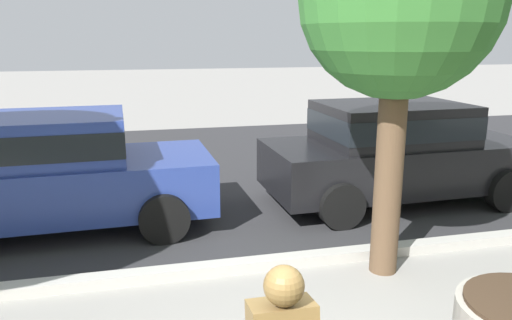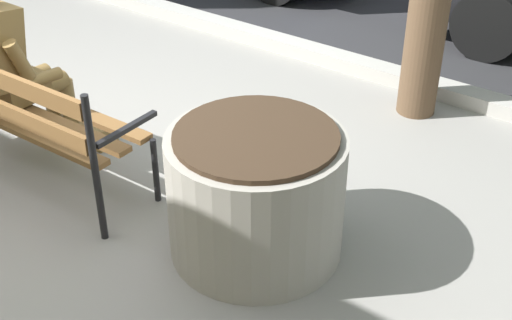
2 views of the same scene
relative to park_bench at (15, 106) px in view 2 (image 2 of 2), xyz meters
The scene contains 5 objects.
ground_plane 0.59m from the park_bench, 32.45° to the right, with size 80.00×80.00×0.00m, color gray.
curb_stone 2.83m from the park_bench, 86.04° to the left, with size 60.00×0.20×0.12m, color #B2AFA8.
park_bench is the anchor object (origin of this frame).
bronze_statue_seated 0.31m from the park_bench, 132.08° to the left, with size 0.64×0.76×1.37m.
concrete_planter 1.70m from the park_bench, 11.20° to the left, with size 0.99×0.99×0.76m.
Camera 2 is at (3.36, -2.10, 2.62)m, focal length 48.91 mm.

